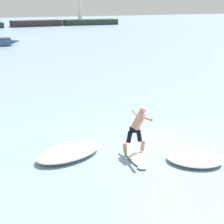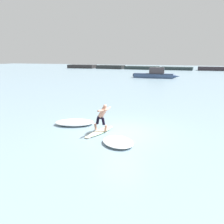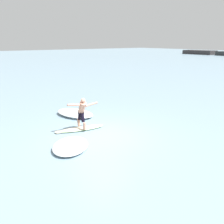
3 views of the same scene
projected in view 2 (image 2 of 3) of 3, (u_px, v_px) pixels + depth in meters
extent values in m
plane|color=#7793A2|center=(122.00, 132.00, 12.11)|extent=(200.00, 200.00, 0.00)
cube|color=#2E2B2C|center=(82.00, 66.00, 79.54)|extent=(9.83, 5.12, 1.24)
cube|color=#2A2D2D|center=(111.00, 67.00, 76.00)|extent=(9.51, 4.47, 1.17)
cube|color=#293434|center=(142.00, 68.00, 72.47)|extent=(11.08, 5.23, 0.99)
cube|color=#273234|center=(177.00, 68.00, 68.93)|extent=(10.00, 5.04, 0.92)
cube|color=#312A2F|center=(215.00, 69.00, 65.35)|extent=(9.50, 3.12, 1.13)
ellipsoid|color=beige|center=(101.00, 131.00, 12.07)|extent=(1.07, 2.26, 0.10)
ellipsoid|color=beige|center=(88.00, 137.00, 11.17)|extent=(0.36, 0.37, 0.08)
ellipsoid|color=#339E56|center=(101.00, 131.00, 12.07)|extent=(1.09, 2.27, 0.04)
cone|color=black|center=(110.00, 129.00, 12.82)|extent=(0.06, 0.06, 0.14)
cone|color=black|center=(106.00, 129.00, 12.78)|extent=(0.06, 0.06, 0.14)
cone|color=black|center=(110.00, 130.00, 12.62)|extent=(0.06, 0.06, 0.14)
cylinder|color=tan|center=(106.00, 128.00, 11.89)|extent=(0.18, 0.14, 0.36)
cylinder|color=black|center=(103.00, 121.00, 11.86)|extent=(0.22, 0.16, 0.40)
cylinder|color=tan|center=(96.00, 127.00, 12.14)|extent=(0.18, 0.14, 0.36)
cylinder|color=black|center=(98.00, 121.00, 11.99)|extent=(0.22, 0.16, 0.40)
cube|color=black|center=(100.00, 117.00, 11.87)|extent=(0.27, 0.22, 0.16)
cylinder|color=tan|center=(103.00, 112.00, 11.75)|extent=(0.54, 0.32, 0.63)
sphere|color=tan|center=(105.00, 106.00, 11.61)|extent=(0.20, 0.20, 0.20)
cylinder|color=tan|center=(108.00, 109.00, 12.07)|extent=(0.17, 0.61, 0.19)
cylinder|color=tan|center=(101.00, 111.00, 11.27)|extent=(0.15, 0.61, 0.19)
cube|color=#384E74|center=(153.00, 76.00, 42.57)|extent=(7.58, 1.88, 0.89)
cone|color=#384E74|center=(176.00, 76.00, 41.34)|extent=(1.35, 0.93, 0.89)
cube|color=black|center=(153.00, 74.00, 42.48)|extent=(7.51, 1.93, 0.08)
cube|color=#40393E|center=(157.00, 71.00, 42.13)|extent=(2.84, 1.31, 1.13)
cube|color=#232D38|center=(164.00, 70.00, 41.70)|extent=(0.07, 0.96, 0.56)
cylinder|color=silver|center=(157.00, 65.00, 41.89)|extent=(0.06, 0.06, 0.90)
cube|color=black|center=(134.00, 75.00, 43.67)|extent=(0.29, 0.37, 0.52)
ellipsoid|color=white|center=(75.00, 122.00, 13.34)|extent=(2.65, 2.03, 0.30)
ellipsoid|color=white|center=(118.00, 142.00, 10.39)|extent=(2.19, 2.16, 0.23)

